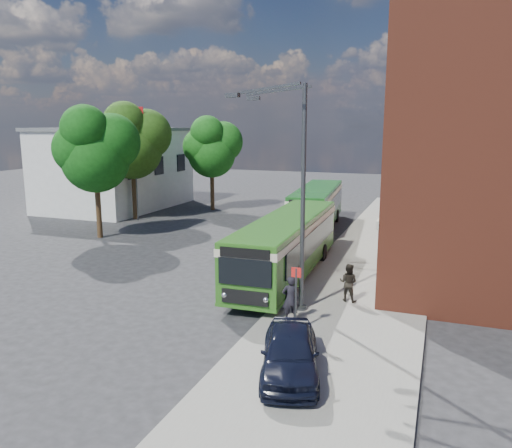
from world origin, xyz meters
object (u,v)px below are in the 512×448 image
at_px(street_lamp, 294,195).
at_px(bus_rear, 317,204).
at_px(bus_front, 287,241).
at_px(parked_car, 290,352).

relative_size(street_lamp, bus_rear, 0.78).
xyz_separation_m(bus_front, parked_car, (3.13, -9.88, -0.98)).
bearing_deg(parked_car, bus_front, 91.77).
distance_m(street_lamp, bus_rear, 17.53).
bearing_deg(street_lamp, parked_car, -74.39).
bearing_deg(bus_front, parked_car, -72.42).
bearing_deg(bus_front, bus_rear, 96.93).
relative_size(street_lamp, bus_front, 0.72).
height_order(street_lamp, bus_front, street_lamp).
xyz_separation_m(bus_front, bus_rear, (-1.51, 12.46, -0.00)).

